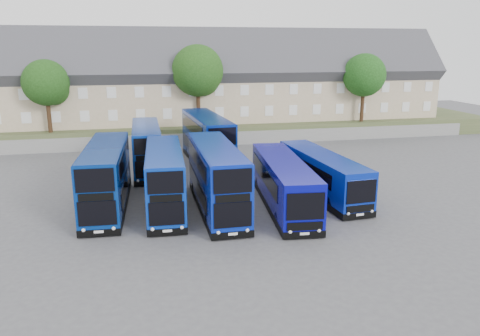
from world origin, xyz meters
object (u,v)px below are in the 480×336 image
dd_front_mid (165,180)px  tree_west (48,84)px  dd_front_left (106,178)px  tree_mid (199,73)px  tree_east (365,77)px  tree_far (382,71)px  coach_east_a (283,184)px

dd_front_mid → tree_west: tree_west is taller
dd_front_left → tree_mid: (9.23, 21.13, 5.93)m
dd_front_mid → tree_west: bearing=118.8°
dd_front_left → dd_front_mid: dd_front_left is taller
tree_west → tree_east: size_ratio=0.94×
dd_front_left → tree_east: 36.16m
tree_west → dd_front_mid: bearing=-63.7°
tree_far → tree_east: bearing=-130.6°
coach_east_a → tree_west: tree_west is taller
dd_front_mid → tree_far: tree_far is taller
dd_front_mid → coach_east_a: size_ratio=0.86×
coach_east_a → tree_far: size_ratio=1.42×
dd_front_left → tree_west: size_ratio=1.44×
coach_east_a → dd_front_mid: bearing=176.2°
dd_front_left → tree_west: tree_west is taller
dd_front_left → tree_west: bearing=110.8°
dd_front_left → dd_front_mid: (3.89, -0.97, -0.11)m
dd_front_left → tree_east: size_ratio=1.35×
dd_front_mid → tree_mid: tree_mid is taller
dd_front_mid → tree_east: size_ratio=1.29×
tree_west → tree_east: 36.00m
dd_front_mid → dd_front_left: bearing=168.5°
dd_front_left → tree_far: (35.23, 27.63, 5.59)m
tree_mid → tree_west: bearing=-178.2°
dd_front_left → dd_front_mid: 4.01m
dd_front_left → coach_east_a: dd_front_left is taller
dd_front_mid → tree_mid: 23.52m
tree_west → tree_mid: 16.04m
dd_front_mid → tree_east: 33.72m
dd_front_mid → tree_east: bearing=42.9°
tree_east → tree_far: (6.00, 7.00, 0.34)m
coach_east_a → tree_west: size_ratio=1.61×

